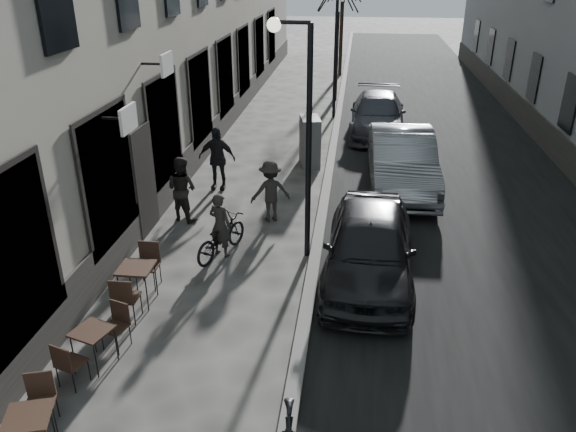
% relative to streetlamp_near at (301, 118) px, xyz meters
% --- Properties ---
extents(road, '(7.30, 60.00, 0.00)m').
position_rel_streetlamp_near_xyz_m(road, '(4.02, 10.00, -3.16)').
color(road, black).
rests_on(road, ground).
extents(kerb, '(0.25, 60.00, 0.12)m').
position_rel_streetlamp_near_xyz_m(kerb, '(0.37, 10.00, -3.10)').
color(kerb, slate).
rests_on(kerb, ground).
extents(streetlamp_near, '(0.90, 0.28, 5.09)m').
position_rel_streetlamp_near_xyz_m(streetlamp_near, '(0.00, 0.00, 0.00)').
color(streetlamp_near, black).
rests_on(streetlamp_near, ground).
extents(streetlamp_far, '(0.90, 0.28, 5.09)m').
position_rel_streetlamp_near_xyz_m(streetlamp_far, '(0.00, 12.00, 0.00)').
color(streetlamp_far, black).
rests_on(streetlamp_far, ground).
extents(bistro_set_a, '(0.80, 1.48, 0.84)m').
position_rel_streetlamp_near_xyz_m(bistro_set_a, '(-2.94, -6.02, -2.73)').
color(bistro_set_a, black).
rests_on(bistro_set_a, ground).
extents(bistro_set_b, '(0.79, 1.44, 0.82)m').
position_rel_streetlamp_near_xyz_m(bistro_set_b, '(-2.93, -4.14, -2.74)').
color(bistro_set_b, black).
rests_on(bistro_set_b, ground).
extents(bistro_set_c, '(0.65, 1.58, 0.93)m').
position_rel_streetlamp_near_xyz_m(bistro_set_c, '(-2.90, -2.27, -2.68)').
color(bistro_set_c, black).
rests_on(bistro_set_c, ground).
extents(utility_cabinet, '(0.78, 1.13, 1.55)m').
position_rel_streetlamp_near_xyz_m(utility_cabinet, '(-0.30, 6.01, -2.38)').
color(utility_cabinet, slate).
rests_on(utility_cabinet, ground).
extents(bicycle, '(1.23, 1.84, 0.92)m').
position_rel_streetlamp_near_xyz_m(bicycle, '(-1.74, -0.22, -2.70)').
color(bicycle, black).
rests_on(bicycle, ground).
extents(cyclist_rider, '(0.64, 0.54, 1.50)m').
position_rel_streetlamp_near_xyz_m(cyclist_rider, '(-1.74, -0.22, -2.41)').
color(cyclist_rider, '#2A2724').
rests_on(cyclist_rider, ground).
extents(pedestrian_near, '(0.99, 0.90, 1.67)m').
position_rel_streetlamp_near_xyz_m(pedestrian_near, '(-3.13, 1.51, -2.32)').
color(pedestrian_near, black).
rests_on(pedestrian_near, ground).
extents(pedestrian_mid, '(1.17, 0.93, 1.58)m').
position_rel_streetlamp_near_xyz_m(pedestrian_mid, '(-0.92, 1.75, -2.37)').
color(pedestrian_mid, '#292724').
rests_on(pedestrian_mid, ground).
extents(pedestrian_far, '(1.09, 0.48, 1.83)m').
position_rel_streetlamp_near_xyz_m(pedestrian_far, '(-2.75, 3.67, -2.25)').
color(pedestrian_far, black).
rests_on(pedestrian_far, ground).
extents(car_near, '(1.97, 4.54, 1.52)m').
position_rel_streetlamp_near_xyz_m(car_near, '(1.52, -0.85, -2.40)').
color(car_near, black).
rests_on(car_near, ground).
extents(car_mid, '(1.88, 5.04, 1.65)m').
position_rel_streetlamp_near_xyz_m(car_mid, '(2.47, 4.38, -2.34)').
color(car_mid, gray).
rests_on(car_mid, ground).
extents(car_far, '(2.14, 5.01, 1.44)m').
position_rel_streetlamp_near_xyz_m(car_far, '(1.91, 9.86, -2.44)').
color(car_far, '#3A3B44').
rests_on(car_far, ground).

